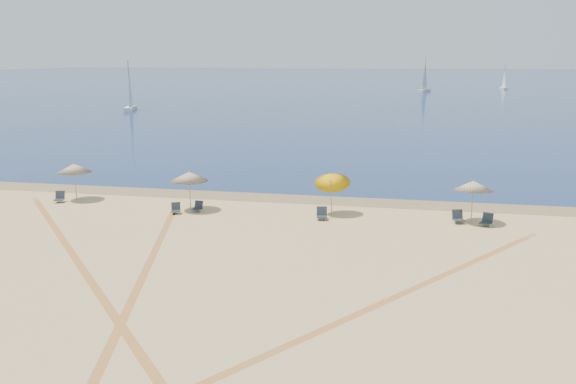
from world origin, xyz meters
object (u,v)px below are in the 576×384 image
Objects in this scene: umbrella_1 at (74,168)px; sailboat_2 at (425,81)px; chair_2 at (60,197)px; sailboat_1 at (504,81)px; sailboat_0 at (130,95)px; chair_4 at (198,207)px; chair_3 at (176,209)px; umbrella_4 at (473,186)px; chair_6 at (458,217)px; chair_7 at (487,220)px; chair_5 at (322,214)px; umbrella_3 at (332,179)px; umbrella_2 at (189,176)px.

umbrella_1 is 0.28× the size of sailboat_2.
chair_2 is 152.21m from sailboat_1.
sailboat_0 is 81.49m from sailboat_2.
sailboat_2 is at bearing 36.24° from sailboat_0.
chair_4 is at bearing -112.40° from sailboat_1.
umbrella_1 is at bearing 143.86° from chair_3.
sailboat_2 is (-0.66, 127.26, 0.53)m from umbrella_4.
chair_4 is 14.97m from chair_6.
chair_7 is at bearing -68.72° from sailboat_2.
chair_5 is 128.55m from sailboat_2.
sailboat_1 is at bearing 78.78° from umbrella_3.
sailboat_0 is at bearing 128.67° from umbrella_4.
sailboat_2 is (-21.56, -17.71, 0.58)m from sailboat_1.
chair_6 is at bearing -69.39° from sailboat_2.
umbrella_1 is at bearing 172.20° from umbrella_2.
chair_5 is at bearing -107.75° from umbrella_3.
chair_7 is (1.48, -0.35, -0.01)m from chair_6.
umbrella_1 reaches higher than chair_3.
chair_5 is at bearing -109.58° from sailboat_1.
sailboat_2 is at bearing 63.07° from chair_2.
chair_4 is (-7.87, -0.89, -1.85)m from umbrella_3.
umbrella_2 is 8.24m from chair_5.
chair_2 is 1.04× the size of chair_3.
umbrella_1 is 23.72m from chair_6.
chair_3 is 1.31m from chair_4.
umbrella_1 reaches higher than chair_4.
chair_3 is 0.09× the size of sailboat_0.
umbrella_2 is 3.06× the size of chair_5.
umbrella_4 is 0.28× the size of sailboat_2.
chair_5 is at bearing 5.87° from chair_4.
chair_3 is 16.10m from chair_6.
chair_5 is at bearing -152.61° from chair_7.
chair_4 is at bearing -8.98° from umbrella_1.
sailboat_2 is (16.12, 128.66, 2.32)m from chair_3.
sailboat_1 reaches higher than chair_2.
sailboat_1 is at bearing 106.71° from chair_7.
chair_7 reaches higher than chair_4.
umbrella_1 is 8.19m from umbrella_2.
chair_3 is at bearing -76.50° from sailboat_2.
chair_3 is at bearing -169.92° from umbrella_3.
sailboat_2 reaches higher than chair_5.
umbrella_4 is at bearing -69.06° from sailboat_2.
umbrella_3 is at bearing -72.58° from sailboat_2.
umbrella_1 is 8.05m from chair_3.
chair_5 reaches higher than chair_3.
chair_2 is 0.94× the size of chair_7.
chair_4 is 7.48m from chair_5.
chair_5 reaches higher than chair_2.
sailboat_1 reaches higher than chair_4.
chair_6 is (7.09, -0.46, -1.81)m from umbrella_3.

